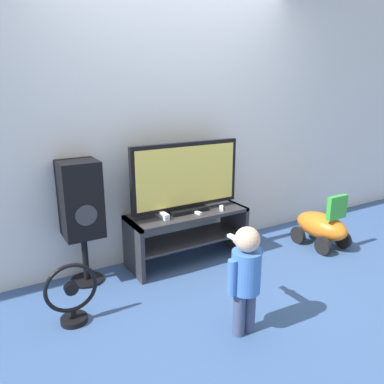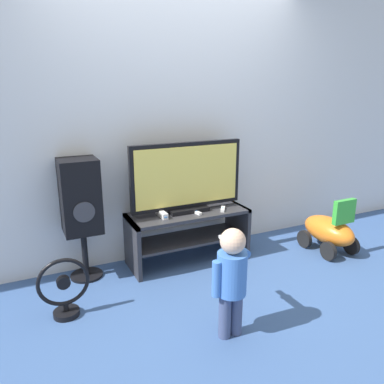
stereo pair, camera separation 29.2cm
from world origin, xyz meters
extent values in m
plane|color=#38568C|center=(0.00, 0.00, 0.00)|extent=(16.00, 16.00, 0.00)
cube|color=silver|center=(0.00, 0.50, 1.30)|extent=(10.00, 0.06, 2.60)
cube|color=#2D2D33|center=(0.00, 0.21, 0.47)|extent=(1.12, 0.42, 0.03)
cube|color=#2D2D33|center=(0.00, 0.21, 0.22)|extent=(1.08, 0.38, 0.02)
cube|color=#2D2D33|center=(-0.54, 0.21, 0.24)|extent=(0.04, 0.42, 0.49)
cube|color=#2D2D33|center=(0.54, 0.21, 0.24)|extent=(0.04, 0.42, 0.49)
cube|color=black|center=(0.00, 0.23, 0.51)|extent=(0.37, 0.20, 0.04)
cube|color=black|center=(0.00, 0.23, 0.83)|extent=(1.06, 0.05, 0.60)
cube|color=#F2D859|center=(0.00, 0.20, 0.83)|extent=(0.99, 0.01, 0.53)
cube|color=white|center=(-0.27, 0.19, 0.51)|extent=(0.05, 0.20, 0.05)
cube|color=#3F8CE5|center=(-0.27, 0.09, 0.51)|extent=(0.03, 0.00, 0.01)
cube|color=white|center=(0.31, 0.11, 0.50)|extent=(0.10, 0.13, 0.02)
cylinder|color=#337FD8|center=(0.31, 0.11, 0.51)|extent=(0.01, 0.01, 0.00)
cube|color=white|center=(0.05, 0.13, 0.50)|extent=(0.06, 0.13, 0.02)
cylinder|color=#337FD8|center=(0.05, 0.13, 0.51)|extent=(0.01, 0.01, 0.00)
cylinder|color=#3F4C72|center=(-0.26, -0.92, 0.16)|extent=(0.08, 0.08, 0.31)
cylinder|color=#3F4C72|center=(-0.18, -0.92, 0.16)|extent=(0.08, 0.08, 0.31)
cylinder|color=#3F72C6|center=(-0.22, -0.92, 0.45)|extent=(0.19, 0.19, 0.28)
sphere|color=beige|center=(-0.22, -0.92, 0.67)|extent=(0.16, 0.16, 0.16)
cylinder|color=#3F72C6|center=(-0.33, -0.92, 0.44)|extent=(0.06, 0.06, 0.24)
cylinder|color=#3F72C6|center=(-0.11, -0.80, 0.56)|extent=(0.06, 0.24, 0.06)
sphere|color=beige|center=(-0.11, -0.68, 0.56)|extent=(0.07, 0.07, 0.07)
cube|color=white|center=(-0.11, -0.64, 0.56)|extent=(0.03, 0.13, 0.02)
cylinder|color=black|center=(-0.93, 0.31, 0.01)|extent=(0.28, 0.28, 0.02)
cylinder|color=black|center=(-0.93, 0.31, 0.21)|extent=(0.05, 0.05, 0.42)
cube|color=black|center=(-0.93, 0.31, 0.73)|extent=(0.31, 0.29, 0.62)
cylinder|color=#38383D|center=(-0.93, 0.16, 0.64)|extent=(0.17, 0.01, 0.17)
cylinder|color=black|center=(-1.17, -0.22, 0.02)|extent=(0.19, 0.19, 0.04)
cylinder|color=black|center=(-1.17, -0.22, 0.07)|extent=(0.04, 0.04, 0.06)
torus|color=black|center=(-1.17, -0.22, 0.27)|extent=(0.36, 0.03, 0.36)
cylinder|color=black|center=(-1.17, -0.22, 0.27)|extent=(0.09, 0.05, 0.09)
ellipsoid|color=orange|center=(1.35, -0.20, 0.22)|extent=(0.30, 0.59, 0.26)
cube|color=green|center=(1.35, -0.36, 0.46)|extent=(0.24, 0.05, 0.23)
cylinder|color=black|center=(1.20, -0.04, 0.09)|extent=(0.04, 0.18, 0.18)
cylinder|color=black|center=(1.50, -0.04, 0.09)|extent=(0.04, 0.18, 0.18)
cylinder|color=black|center=(1.20, -0.36, 0.09)|extent=(0.04, 0.18, 0.18)
cylinder|color=black|center=(1.50, -0.36, 0.09)|extent=(0.04, 0.18, 0.18)
camera|label=1|loc=(-1.63, -2.61, 1.60)|focal=35.00mm
camera|label=2|loc=(-1.37, -2.75, 1.60)|focal=35.00mm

